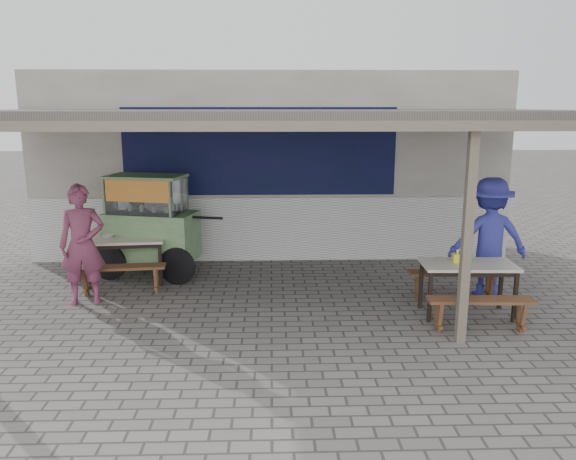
# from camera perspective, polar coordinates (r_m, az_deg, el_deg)

# --- Properties ---
(ground) EXTENTS (60.00, 60.00, 0.00)m
(ground) POSITION_cam_1_polar(r_m,az_deg,el_deg) (7.91, -1.68, -8.78)
(ground) COLOR slate
(ground) RESTS_ON ground
(back_wall) EXTENTS (9.00, 1.28, 3.50)m
(back_wall) POSITION_cam_1_polar(r_m,az_deg,el_deg) (11.01, -1.77, 6.49)
(back_wall) COLOR beige
(back_wall) RESTS_ON ground
(warung_roof) EXTENTS (9.00, 4.21, 2.81)m
(warung_roof) POSITION_cam_1_polar(r_m,az_deg,el_deg) (8.27, -1.70, 11.43)
(warung_roof) COLOR #4F4744
(warung_roof) RESTS_ON ground
(table_left) EXTENTS (1.33, 0.88, 0.75)m
(table_left) POSITION_cam_1_polar(r_m,az_deg,el_deg) (9.63, -16.11, -1.20)
(table_left) COLOR silver
(table_left) RESTS_ON ground
(bench_left_street) EXTENTS (1.38, 0.41, 0.45)m
(bench_left_street) POSITION_cam_1_polar(r_m,az_deg,el_deg) (9.09, -16.60, -4.24)
(bench_left_street) COLOR brown
(bench_left_street) RESTS_ON ground
(bench_left_wall) EXTENTS (1.38, 0.41, 0.45)m
(bench_left_wall) POSITION_cam_1_polar(r_m,az_deg,el_deg) (10.34, -15.46, -2.17)
(bench_left_wall) COLOR brown
(bench_left_wall) RESTS_ON ground
(table_right) EXTENTS (1.29, 0.70, 0.75)m
(table_right) POSITION_cam_1_polar(r_m,az_deg,el_deg) (8.14, 17.82, -3.81)
(table_right) COLOR silver
(table_right) RESTS_ON ground
(bench_right_street) EXTENTS (1.37, 0.33, 0.45)m
(bench_right_street) POSITION_cam_1_polar(r_m,az_deg,el_deg) (7.70, 18.97, -7.42)
(bench_right_street) COLOR brown
(bench_right_street) RESTS_ON ground
(bench_right_wall) EXTENTS (1.37, 0.33, 0.45)m
(bench_right_wall) POSITION_cam_1_polar(r_m,az_deg,el_deg) (8.78, 16.54, -4.81)
(bench_right_wall) COLOR brown
(bench_right_wall) RESTS_ON ground
(vendor_cart) EXTENTS (2.24, 1.20, 1.74)m
(vendor_cart) POSITION_cam_1_polar(r_m,az_deg,el_deg) (9.81, -13.84, 0.82)
(vendor_cart) COLOR #7AA16B
(vendor_cart) RESTS_ON ground
(patron_street_side) EXTENTS (0.71, 0.52, 1.78)m
(patron_street_side) POSITION_cam_1_polar(r_m,az_deg,el_deg) (8.71, -20.17, -1.42)
(patron_street_side) COLOR #74334D
(patron_street_side) RESTS_ON ground
(patron_wall_side) EXTENTS (0.84, 0.72, 1.50)m
(patron_wall_side) POSITION_cam_1_polar(r_m,az_deg,el_deg) (10.49, -14.53, 0.45)
(patron_wall_side) COLOR #4F5029
(patron_wall_side) RESTS_ON ground
(patron_right_table) EXTENTS (1.20, 0.72, 1.83)m
(patron_right_table) POSITION_cam_1_polar(r_m,az_deg,el_deg) (9.04, 19.73, -0.73)
(patron_right_table) COLOR #34369C
(patron_right_table) RESTS_ON ground
(tissue_box) EXTENTS (0.13, 0.13, 0.12)m
(tissue_box) POSITION_cam_1_polar(r_m,az_deg,el_deg) (8.12, 16.81, -2.72)
(tissue_box) COLOR yellow
(tissue_box) RESTS_ON table_right
(donation_box) EXTENTS (0.21, 0.17, 0.13)m
(donation_box) POSITION_cam_1_polar(r_m,az_deg,el_deg) (8.18, 17.55, -2.65)
(donation_box) COLOR #377433
(donation_box) RESTS_ON table_right
(condiment_jar) EXTENTS (0.08, 0.08, 0.08)m
(condiment_jar) POSITION_cam_1_polar(r_m,az_deg,el_deg) (9.65, -14.93, -0.36)
(condiment_jar) COLOR white
(condiment_jar) RESTS_ON table_left
(condiment_bowl) EXTENTS (0.22, 0.22, 0.04)m
(condiment_bowl) POSITION_cam_1_polar(r_m,az_deg,el_deg) (9.70, -17.83, -0.59)
(condiment_bowl) COLOR white
(condiment_bowl) RESTS_ON table_left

